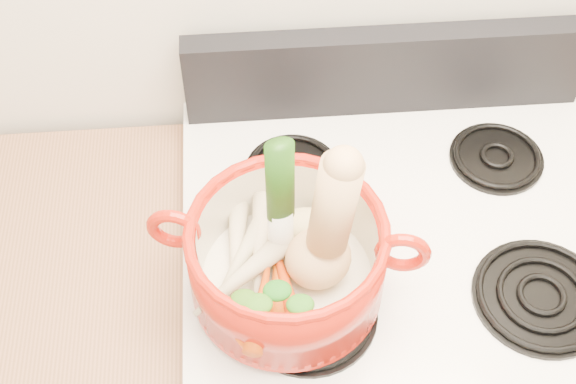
{
  "coord_description": "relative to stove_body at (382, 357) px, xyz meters",
  "views": [
    {
      "loc": [
        -0.27,
        0.6,
        2.08
      ],
      "look_at": [
        -0.22,
        1.27,
        1.24
      ],
      "focal_mm": 50.0,
      "sensor_mm": 36.0,
      "label": 1
    }
  ],
  "objects": [
    {
      "name": "parsnip_1",
      "position": [
        -0.29,
        -0.09,
        0.57
      ],
      "size": [
        0.13,
        0.18,
        0.05
      ],
      "primitive_type": "cone",
      "rotation": [
        1.66,
        0.0,
        -0.55
      ],
      "color": "beige",
      "rests_on": "dutch_oven"
    },
    {
      "name": "control_backsplash",
      "position": [
        0.0,
        0.3,
        0.58
      ],
      "size": [
        0.76,
        0.05,
        0.18
      ],
      "primitive_type": "cube",
      "color": "black",
      "rests_on": "cooktop"
    },
    {
      "name": "stove_body",
      "position": [
        0.0,
        0.0,
        0.0
      ],
      "size": [
        0.76,
        0.65,
        0.92
      ],
      "primitive_type": "cube",
      "color": "white",
      "rests_on": "floor"
    },
    {
      "name": "parsnip_3",
      "position": [
        -0.29,
        -0.13,
        0.58
      ],
      "size": [
        0.18,
        0.15,
        0.06
      ],
      "primitive_type": "cone",
      "rotation": [
        1.66,
        0.0,
        -0.95
      ],
      "color": "beige",
      "rests_on": "dutch_oven"
    },
    {
      "name": "ginger",
      "position": [
        -0.19,
        -0.03,
        0.56
      ],
      "size": [
        0.09,
        0.07,
        0.05
      ],
      "primitive_type": "ellipsoid",
      "rotation": [
        0.0,
        0.0,
        0.18
      ],
      "color": "#D3C081",
      "rests_on": "dutch_oven"
    },
    {
      "name": "carrot_3",
      "position": [
        -0.27,
        -0.19,
        0.57
      ],
      "size": [
        0.06,
        0.15,
        0.04
      ],
      "primitive_type": "cone",
      "rotation": [
        1.66,
        0.0,
        -0.22
      ],
      "color": "#CE4C0A",
      "rests_on": "dutch_oven"
    },
    {
      "name": "pot_handle_right",
      "position": [
        -0.05,
        -0.15,
        0.63
      ],
      "size": [
        0.09,
        0.04,
        0.09
      ],
      "primitive_type": "torus",
      "rotation": [
        1.57,
        0.0,
        -0.2
      ],
      "color": "#A7170A",
      "rests_on": "dutch_oven"
    },
    {
      "name": "leek",
      "position": [
        -0.23,
        -0.08,
        0.68
      ],
      "size": [
        0.06,
        0.06,
        0.28
      ],
      "primitive_type": "cylinder",
      "rotation": [
        -0.02,
        0.0,
        0.26
      ],
      "color": "silver",
      "rests_on": "dutch_oven"
    },
    {
      "name": "squash",
      "position": [
        -0.17,
        -0.12,
        0.67
      ],
      "size": [
        0.16,
        0.15,
        0.28
      ],
      "primitive_type": null,
      "rotation": [
        0.0,
        0.1,
        0.32
      ],
      "color": "tan",
      "rests_on": "dutch_oven"
    },
    {
      "name": "parsnip_2",
      "position": [
        -0.26,
        -0.08,
        0.57
      ],
      "size": [
        0.06,
        0.19,
        0.06
      ],
      "primitive_type": "cone",
      "rotation": [
        1.66,
        0.0,
        -0.13
      ],
      "color": "#EEE3C1",
      "rests_on": "dutch_oven"
    },
    {
      "name": "burner_front_right",
      "position": [
        0.19,
        -0.16,
        0.5
      ],
      "size": [
        0.22,
        0.22,
        0.02
      ],
      "primitive_type": "cylinder",
      "color": "black",
      "rests_on": "cooktop"
    },
    {
      "name": "cooktop",
      "position": [
        0.0,
        0.0,
        0.47
      ],
      "size": [
        0.78,
        0.67,
        0.03
      ],
      "primitive_type": "cube",
      "color": "white",
      "rests_on": "stove_body"
    },
    {
      "name": "carrot_1",
      "position": [
        -0.26,
        -0.19,
        0.56
      ],
      "size": [
        0.11,
        0.13,
        0.04
      ],
      "primitive_type": "cone",
      "rotation": [
        1.66,
        0.0,
        -0.63
      ],
      "color": "#D14E0A",
      "rests_on": "dutch_oven"
    },
    {
      "name": "dutch_oven",
      "position": [
        -0.22,
        -0.11,
        0.58
      ],
      "size": [
        0.36,
        0.36,
        0.15
      ],
      "primitive_type": "cylinder",
      "rotation": [
        0.0,
        0.0,
        -0.2
      ],
      "color": "#A7170A",
      "rests_on": "burner_front_left"
    },
    {
      "name": "burner_front_left",
      "position": [
        -0.19,
        -0.16,
        0.5
      ],
      "size": [
        0.22,
        0.22,
        0.02
      ],
      "primitive_type": "cylinder",
      "color": "black",
      "rests_on": "cooktop"
    },
    {
      "name": "carrot_0",
      "position": [
        -0.24,
        -0.14,
        0.56
      ],
      "size": [
        0.04,
        0.16,
        0.05
      ],
      "primitive_type": "cone",
      "rotation": [
        1.66,
        0.0,
        -0.08
      ],
      "color": "#DD620B",
      "rests_on": "dutch_oven"
    },
    {
      "name": "burner_back_right",
      "position": [
        0.19,
        0.14,
        0.5
      ],
      "size": [
        0.17,
        0.17,
        0.02
      ],
      "primitive_type": "cylinder",
      "color": "black",
      "rests_on": "cooktop"
    },
    {
      "name": "parsnip_0",
      "position": [
        -0.3,
        -0.07,
        0.56
      ],
      "size": [
        0.06,
        0.2,
        0.05
      ],
      "primitive_type": "cone",
      "rotation": [
        1.66,
        0.0,
        -0.09
      ],
      "color": "beige",
      "rests_on": "dutch_oven"
    },
    {
      "name": "burner_back_left",
      "position": [
        -0.19,
        0.14,
        0.5
      ],
      "size": [
        0.17,
        0.17,
        0.02
      ],
      "primitive_type": "cylinder",
      "color": "black",
      "rests_on": "cooktop"
    },
    {
      "name": "pot_handle_left",
      "position": [
        -0.39,
        -0.08,
        0.63
      ],
      "size": [
        0.09,
        0.04,
        0.09
      ],
      "primitive_type": "torus",
      "rotation": [
        1.57,
        0.0,
        -0.2
      ],
      "color": "#A7170A",
      "rests_on": "dutch_oven"
    },
    {
      "name": "carrot_2",
      "position": [
        -0.22,
        -0.16,
        0.57
      ],
      "size": [
        0.06,
        0.17,
        0.04
      ],
      "primitive_type": "cone",
      "rotation": [
        1.66,
        0.0,
        0.16
      ],
      "color": "#C43B09",
      "rests_on": "dutch_oven"
    }
  ]
}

